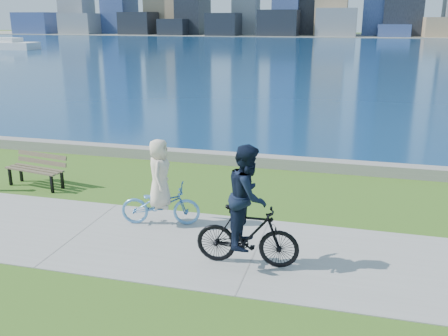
# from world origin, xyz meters

# --- Properties ---
(ground) EXTENTS (320.00, 320.00, 0.00)m
(ground) POSITION_xyz_m (0.00, 0.00, 0.00)
(ground) COLOR #335B18
(ground) RESTS_ON ground
(concrete_path) EXTENTS (80.00, 3.50, 0.02)m
(concrete_path) POSITION_xyz_m (0.00, 0.00, 0.01)
(concrete_path) COLOR gray
(concrete_path) RESTS_ON ground
(seawall) EXTENTS (90.00, 0.50, 0.35)m
(seawall) POSITION_xyz_m (0.00, 6.20, 0.17)
(seawall) COLOR gray
(seawall) RESTS_ON ground
(bay_water) EXTENTS (320.00, 131.00, 0.01)m
(bay_water) POSITION_xyz_m (0.00, 72.00, 0.00)
(bay_water) COLOR navy
(bay_water) RESTS_ON ground
(far_shore) EXTENTS (320.00, 30.00, 0.12)m
(far_shore) POSITION_xyz_m (0.00, 130.00, 0.06)
(far_shore) COLOR gray
(far_shore) RESTS_ON ground
(park_bench) EXTENTS (1.87, 0.92, 0.93)m
(park_bench) POSITION_xyz_m (-2.86, 2.61, 0.57)
(park_bench) COLOR black
(park_bench) RESTS_ON ground
(cyclist_woman) EXTENTS (1.01, 1.93, 2.03)m
(cyclist_woman) POSITION_xyz_m (1.59, 0.90, 0.77)
(cyclist_woman) COLOR #5796D3
(cyclist_woman) RESTS_ON ground
(cyclist_man) EXTENTS (0.77, 2.03, 2.41)m
(cyclist_man) POSITION_xyz_m (3.96, -0.55, 1.03)
(cyclist_man) COLOR black
(cyclist_man) RESTS_ON ground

